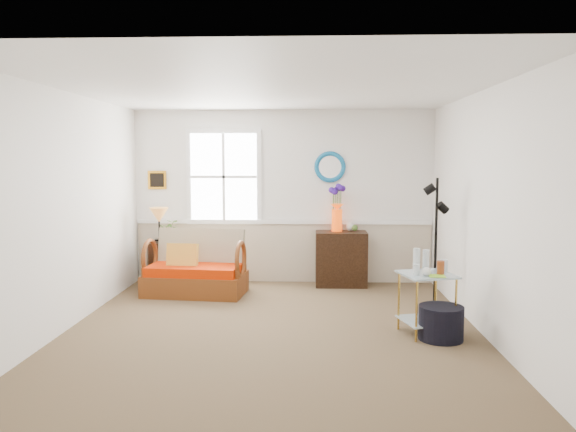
{
  "coord_description": "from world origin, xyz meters",
  "views": [
    {
      "loc": [
        0.41,
        -5.96,
        1.86
      ],
      "look_at": [
        0.15,
        0.56,
        1.2
      ],
      "focal_mm": 35.0,
      "sensor_mm": 36.0,
      "label": 1
    }
  ],
  "objects_px": {
    "floor_lamp": "(436,245)",
    "ottoman": "(441,323)",
    "lamp_stand": "(161,264)",
    "loveseat": "(195,263)",
    "side_table": "(426,304)",
    "cabinet": "(341,258)"
  },
  "relations": [
    {
      "from": "cabinet",
      "to": "floor_lamp",
      "type": "bearing_deg",
      "value": -52.47
    },
    {
      "from": "side_table",
      "to": "loveseat",
      "type": "bearing_deg",
      "value": 149.24
    },
    {
      "from": "loveseat",
      "to": "floor_lamp",
      "type": "height_order",
      "value": "floor_lamp"
    },
    {
      "from": "floor_lamp",
      "to": "ottoman",
      "type": "xyz_separation_m",
      "value": [
        -0.17,
        -1.11,
        -0.64
      ]
    },
    {
      "from": "loveseat",
      "to": "side_table",
      "type": "xyz_separation_m",
      "value": [
        2.83,
        -1.68,
        -0.11
      ]
    },
    {
      "from": "lamp_stand",
      "to": "floor_lamp",
      "type": "height_order",
      "value": "floor_lamp"
    },
    {
      "from": "lamp_stand",
      "to": "cabinet",
      "type": "xyz_separation_m",
      "value": [
        2.66,
        0.13,
        0.07
      ]
    },
    {
      "from": "side_table",
      "to": "ottoman",
      "type": "distance_m",
      "value": 0.26
    },
    {
      "from": "lamp_stand",
      "to": "ottoman",
      "type": "relative_size",
      "value": 1.43
    },
    {
      "from": "cabinet",
      "to": "loveseat",
      "type": "bearing_deg",
      "value": -162.83
    },
    {
      "from": "side_table",
      "to": "ottoman",
      "type": "relative_size",
      "value": 1.43
    },
    {
      "from": "side_table",
      "to": "floor_lamp",
      "type": "height_order",
      "value": "floor_lamp"
    },
    {
      "from": "side_table",
      "to": "ottoman",
      "type": "xyz_separation_m",
      "value": [
        0.12,
        -0.18,
        -0.15
      ]
    },
    {
      "from": "floor_lamp",
      "to": "loveseat",
      "type": "bearing_deg",
      "value": 174.89
    },
    {
      "from": "side_table",
      "to": "floor_lamp",
      "type": "relative_size",
      "value": 0.4
    },
    {
      "from": "loveseat",
      "to": "cabinet",
      "type": "height_order",
      "value": "loveseat"
    },
    {
      "from": "cabinet",
      "to": "side_table",
      "type": "xyz_separation_m",
      "value": [
        0.78,
        -2.33,
        -0.07
      ]
    },
    {
      "from": "floor_lamp",
      "to": "ottoman",
      "type": "bearing_deg",
      "value": -90.58
    },
    {
      "from": "lamp_stand",
      "to": "cabinet",
      "type": "distance_m",
      "value": 2.67
    },
    {
      "from": "lamp_stand",
      "to": "floor_lamp",
      "type": "distance_m",
      "value": 3.98
    },
    {
      "from": "lamp_stand",
      "to": "loveseat",
      "type": "bearing_deg",
      "value": -39.45
    },
    {
      "from": "loveseat",
      "to": "ottoman",
      "type": "height_order",
      "value": "loveseat"
    }
  ]
}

